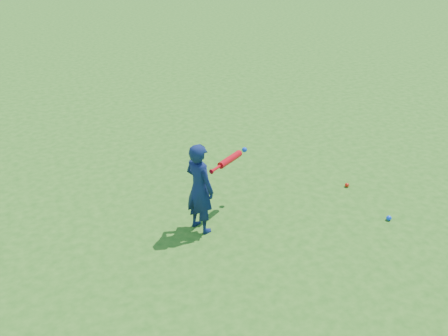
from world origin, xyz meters
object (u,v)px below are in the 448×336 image
at_px(ground_ball_blue, 389,218).
at_px(bat_swing, 231,158).
at_px(child, 200,188).
at_px(ground_ball_red, 347,185).

height_order(ground_ball_blue, bat_swing, bat_swing).
relative_size(child, ground_ball_red, 18.86).
distance_m(ground_ball_red, bat_swing, 1.84).
relative_size(ground_ball_red, bat_swing, 0.09).
xyz_separation_m(child, bat_swing, (0.52, 0.29, 0.16)).
xyz_separation_m(ground_ball_red, bat_swing, (-1.71, 0.09, 0.69)).
xyz_separation_m(child, ground_ball_blue, (2.23, -0.71, -0.53)).
bearing_deg(ground_ball_blue, child, 162.42).
relative_size(ground_ball_blue, bat_swing, 0.10).
bearing_deg(bat_swing, ground_ball_blue, -63.56).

